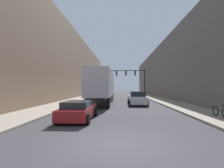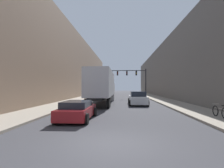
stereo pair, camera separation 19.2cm
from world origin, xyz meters
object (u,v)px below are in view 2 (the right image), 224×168
object	(u,v)px
parked_bicycle	(220,112)
semi_truck	(103,86)
suv_car	(138,98)
traffic_signal_gantry	(135,77)
sedan_car	(77,110)

from	to	relation	value
parked_bicycle	semi_truck	bearing A→B (deg)	130.13
suv_car	traffic_signal_gantry	size ratio (longest dim) A/B	0.62
suv_car	traffic_signal_gantry	bearing A→B (deg)	87.48
semi_truck	sedan_car	size ratio (longest dim) A/B	3.05
semi_truck	sedan_car	world-z (taller)	semi_truck
sedan_car	parked_bicycle	distance (m)	9.31
traffic_signal_gantry	parked_bicycle	xyz separation A→B (m)	(3.90, -22.73, -3.60)
suv_car	parked_bicycle	xyz separation A→B (m)	(4.49, -9.40, -0.24)
semi_truck	sedan_car	xyz separation A→B (m)	(-0.45, -10.94, -1.69)
semi_truck	parked_bicycle	distance (m)	13.84
semi_truck	traffic_signal_gantry	xyz separation A→B (m)	(4.95, 12.23, 1.84)
traffic_signal_gantry	parked_bicycle	bearing A→B (deg)	-80.26
semi_truck	suv_car	distance (m)	4.75
semi_truck	traffic_signal_gantry	size ratio (longest dim) A/B	1.72
traffic_signal_gantry	parked_bicycle	distance (m)	23.34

